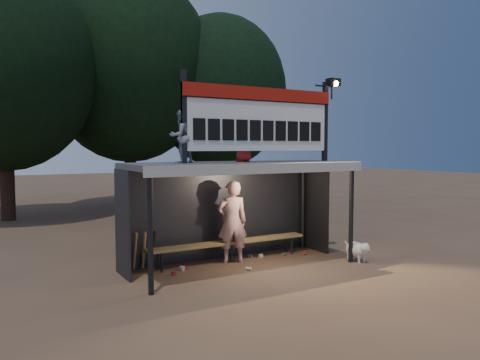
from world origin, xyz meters
The scene contains 13 objects.
ground centered at (0.00, 0.00, 0.00)m, with size 80.00×80.00×0.00m, color brown.
player centered at (0.02, 0.44, 0.94)m, with size 0.69×0.45×1.89m, color white.
child_a centered at (-1.37, 0.11, 2.86)m, with size 0.53×0.41×1.09m, color gray.
child_b centered at (0.17, 0.20, 2.81)m, with size 0.48×0.31×0.99m, color red.
dugout_shelter centered at (0.00, 0.24, 1.85)m, with size 5.10×2.08×2.32m.
scoreboard_assembly centered at (0.56, -0.01, 3.32)m, with size 4.10×0.27×1.99m.
bench centered at (0.00, 0.55, 0.43)m, with size 4.00×0.35×0.48m.
tree_left centered at (-4.00, 10.00, 5.51)m, with size 6.46×6.46×9.27m.
tree_mid centered at (1.00, 11.50, 6.17)m, with size 7.22×7.22×10.36m.
tree_right centered at (5.00, 10.50, 5.19)m, with size 6.08×6.08×8.72m.
dog centered at (2.58, -0.93, 0.28)m, with size 0.36×0.81×0.49m.
bats centered at (-1.96, 0.82, 0.43)m, with size 0.48×0.33×0.84m.
litter centered at (0.07, 0.29, 0.04)m, with size 3.57×1.11×0.08m.
Camera 1 is at (-5.14, -8.84, 2.65)m, focal length 35.00 mm.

